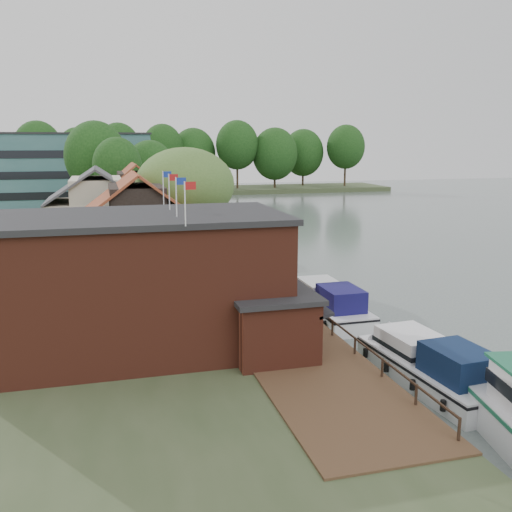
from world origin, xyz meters
TOP-DOWN VIEW (x-y plane):
  - ground at (0.00, 0.00)m, footprint 260.00×260.00m
  - quay_deck at (-8.00, 10.00)m, footprint 6.00×50.00m
  - quay_rail at (-5.30, 10.50)m, footprint 0.20×49.00m
  - pub at (-14.00, -1.00)m, footprint 20.00×11.00m
  - hotel_block at (-22.00, 70.00)m, footprint 25.40×12.40m
  - cottage_a at (-15.00, 14.00)m, footprint 8.60×7.60m
  - cottage_b at (-18.00, 24.00)m, footprint 9.60×8.60m
  - cottage_c at (-14.00, 33.00)m, footprint 7.60×7.60m
  - willow at (-10.50, 19.00)m, footprint 8.60×8.60m
  - umbrella_0 at (-7.35, -3.05)m, footprint 2.43×2.43m
  - umbrella_1 at (-7.91, -0.82)m, footprint 2.39×2.39m
  - umbrella_2 at (-7.03, 1.75)m, footprint 2.19×2.19m
  - umbrella_3 at (-8.14, 4.39)m, footprint 2.29×2.29m
  - umbrella_4 at (-6.92, 8.35)m, footprint 2.21×2.21m
  - cruiser_0 at (-2.21, -7.16)m, footprint 4.17×10.76m
  - cruiser_1 at (-2.82, 4.54)m, footprint 3.43×10.52m
  - cruiser_2 at (-2.37, 25.07)m, footprint 5.30×10.61m
  - swan at (-1.53, -12.35)m, footprint 0.44×0.44m
  - bank_tree_0 at (-15.47, 43.60)m, footprint 6.08×6.08m
  - bank_tree_1 at (-18.05, 49.93)m, footprint 8.26×8.26m
  - bank_tree_2 at (-10.27, 57.34)m, footprint 7.67×7.67m
  - bank_tree_3 at (-14.13, 77.38)m, footprint 7.87×7.87m
  - bank_tree_4 at (-11.04, 86.41)m, footprint 8.22×8.22m
  - bank_tree_5 at (-15.02, 95.24)m, footprint 7.94×7.94m

SIDE VIEW (x-z plane):
  - ground at x=0.00m, z-range 0.00..0.00m
  - swan at x=-1.53m, z-range 0.00..0.44m
  - quay_deck at x=-8.00m, z-range 1.00..1.10m
  - cruiser_2 at x=-2.37m, z-range 0.00..2.47m
  - cruiser_1 at x=-2.82m, z-range 0.00..2.57m
  - cruiser_0 at x=-2.21m, z-range 0.00..2.58m
  - quay_rail at x=-5.30m, z-range 1.00..2.00m
  - umbrella_0 at x=-7.35m, z-range 1.10..3.48m
  - umbrella_1 at x=-7.91m, z-range 1.10..3.48m
  - umbrella_2 at x=-7.03m, z-range 1.10..3.48m
  - umbrella_3 at x=-8.14m, z-range 1.10..3.48m
  - umbrella_4 at x=-6.92m, z-range 1.10..3.48m
  - pub at x=-14.00m, z-range 1.00..8.30m
  - cottage_a at x=-15.00m, z-range 1.00..9.50m
  - cottage_b at x=-18.00m, z-range 1.00..9.50m
  - cottage_c at x=-14.00m, z-range 1.00..9.50m
  - willow at x=-10.50m, z-range 1.00..11.43m
  - bank_tree_2 at x=-10.27m, z-range 1.00..12.09m
  - bank_tree_0 at x=-15.47m, z-range 1.00..12.44m
  - bank_tree_4 at x=-11.04m, z-range 1.00..12.73m
  - bank_tree_5 at x=-15.02m, z-range 1.00..12.85m
  - hotel_block at x=-22.00m, z-range 1.00..13.30m
  - bank_tree_1 at x=-18.05m, z-range 1.00..14.64m
  - bank_tree_3 at x=-14.13m, z-range 1.00..15.22m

